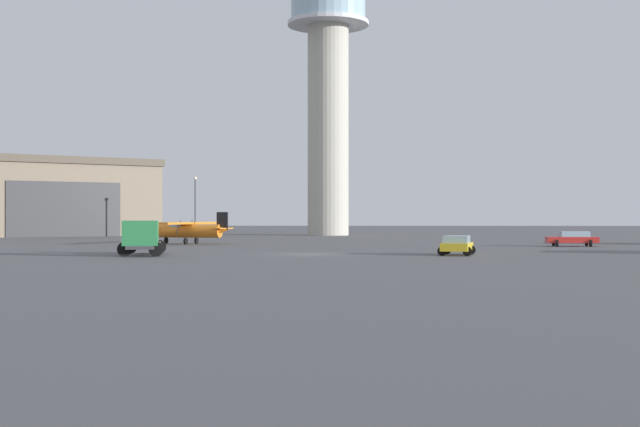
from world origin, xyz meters
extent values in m
plane|color=#545456|center=(0.00, 0.00, 0.00)|extent=(400.00, 400.00, 0.00)
cylinder|color=#B2AD9E|center=(-1.57, 63.29, 15.40)|extent=(6.00, 6.00, 30.79)
cylinder|color=silver|center=(-1.57, 63.29, 31.09)|extent=(11.92, 11.92, 0.60)
cylinder|color=#99B7C6|center=(-1.57, 63.29, 33.38)|extent=(10.96, 10.96, 3.98)
cube|color=#7A6B56|center=(-43.13, 60.13, 4.95)|extent=(36.10, 35.08, 9.90)
cube|color=brown|center=(-43.13, 60.13, 10.40)|extent=(36.94, 35.92, 1.00)
cube|color=#38383A|center=(-36.31, 50.62, 3.71)|extent=(12.49, 9.02, 7.43)
cylinder|color=orange|center=(-13.32, 22.16, 1.30)|extent=(6.76, 2.96, 1.32)
cone|color=#38383D|center=(-16.78, 23.07, 1.30)|extent=(1.16, 1.14, 0.92)
cube|color=#38383D|center=(-16.78, 23.07, 1.30)|extent=(0.09, 0.12, 2.02)
cube|color=orange|center=(-13.63, 22.24, 2.06)|extent=(4.24, 10.70, 0.21)
cylinder|color=black|center=(-13.20, 23.89, 1.63)|extent=(0.35, 1.03, 1.44)
cylinder|color=black|center=(-14.06, 20.59, 1.63)|extent=(0.35, 1.03, 1.44)
cube|color=#99B7C6|center=(-14.56, 22.48, 1.66)|extent=(1.40, 1.32, 0.74)
cone|color=orange|center=(-9.87, 21.25, 1.40)|extent=(1.69, 1.33, 0.99)
cube|color=black|center=(-9.87, 21.25, 2.26)|extent=(1.16, 0.42, 1.81)
cube|color=orange|center=(-9.87, 21.25, 1.56)|extent=(1.74, 3.33, 0.11)
cylinder|color=black|center=(-15.79, 22.81, 0.32)|extent=(0.33, 0.66, 0.64)
cylinder|color=black|center=(-12.82, 23.24, 0.32)|extent=(0.33, 0.66, 0.64)
cylinder|color=black|center=(-13.42, 20.97, 0.32)|extent=(0.33, 0.66, 0.64)
cube|color=#38383D|center=(-11.46, -1.88, 0.62)|extent=(3.13, 6.87, 0.24)
cube|color=#287A42|center=(-10.98, -4.22, 1.58)|extent=(2.64, 2.28, 1.69)
cube|color=#99B7C6|center=(-10.81, -5.08, 1.92)|extent=(1.95, 0.47, 0.84)
cube|color=brown|center=(-11.67, -0.82, 0.82)|extent=(3.16, 4.85, 0.16)
cube|color=#997547|center=(-11.76, -0.39, 1.35)|extent=(1.29, 1.29, 0.90)
cylinder|color=black|center=(-9.97, -3.95, 0.50)|extent=(1.03, 0.47, 1.00)
cylinder|color=black|center=(-12.02, -4.37, 0.50)|extent=(1.03, 0.47, 1.00)
cylinder|color=black|center=(-10.83, 0.28, 0.50)|extent=(1.03, 0.47, 1.00)
cylinder|color=black|center=(-12.87, -0.14, 0.50)|extent=(1.03, 0.47, 1.00)
cube|color=gold|center=(10.60, -0.68, 0.59)|extent=(2.71, 4.45, 0.55)
cube|color=#99B7C6|center=(10.56, -0.88, 1.12)|extent=(2.14, 2.63, 0.50)
cylinder|color=black|center=(10.04, 0.84, 0.32)|extent=(0.66, 0.31, 0.64)
cylinder|color=black|center=(11.73, 0.48, 0.32)|extent=(0.66, 0.31, 0.64)
cylinder|color=black|center=(9.47, -1.83, 0.32)|extent=(0.66, 0.31, 0.64)
cylinder|color=black|center=(11.16, -2.20, 0.32)|extent=(0.66, 0.31, 0.64)
cube|color=red|center=(22.85, 17.56, 0.59)|extent=(4.56, 1.84, 0.55)
cube|color=#99B7C6|center=(23.08, 17.55, 1.12)|extent=(2.56, 1.62, 0.50)
cylinder|color=black|center=(21.34, 16.79, 0.32)|extent=(0.19, 0.64, 0.64)
cylinder|color=black|center=(21.38, 18.39, 0.32)|extent=(0.19, 0.64, 0.64)
cylinder|color=black|center=(24.32, 16.72, 0.32)|extent=(0.19, 0.64, 0.64)
cylinder|color=black|center=(24.36, 18.32, 0.32)|extent=(0.19, 0.64, 0.64)
cylinder|color=#38383D|center=(-18.41, 49.54, 3.78)|extent=(0.18, 0.18, 7.56)
sphere|color=#F9E5B2|center=(-18.41, 49.54, 7.78)|extent=(0.44, 0.44, 0.44)
camera|label=1|loc=(4.45, -60.47, 2.67)|focal=47.49mm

